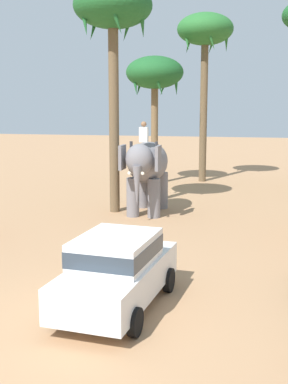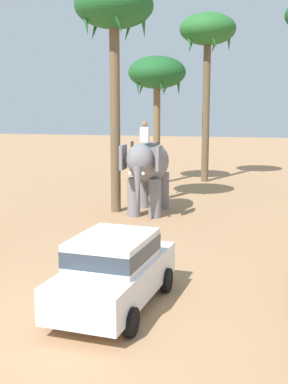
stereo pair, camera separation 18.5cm
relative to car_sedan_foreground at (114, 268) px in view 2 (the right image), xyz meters
name	(u,v)px [view 2 (the right image)]	position (x,y,z in m)	size (l,w,h in m)	color
ground_plane	(94,318)	(-0.27, -0.66, -0.93)	(120.00, 120.00, 0.00)	tan
car_sedan_foreground	(114,268)	(0.00, 0.00, 0.00)	(2.19, 4.25, 1.70)	white
elephant_with_mahout	(148,167)	(-1.41, 9.86, 1.06)	(1.61, 3.86, 3.88)	slate
palm_tree_near_hut	(208,35)	(-0.02, 19.26, 7.45)	(3.20, 3.20, 9.63)	brown
palm_tree_left_of_road	(114,14)	(-2.83, 9.95, 7.20)	(3.20, 3.20, 9.35)	brown
palm_tree_far_back	(157,76)	(-2.61, 17.63, 5.17)	(3.20, 3.20, 7.17)	brown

